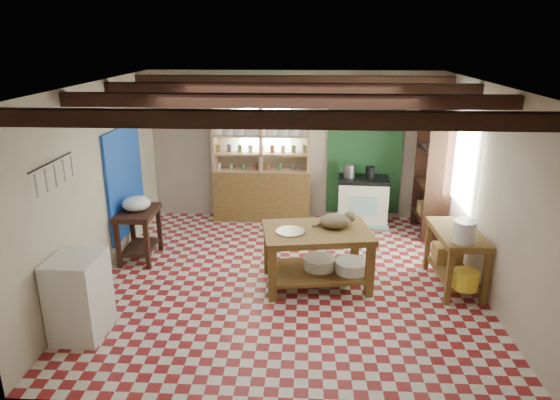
# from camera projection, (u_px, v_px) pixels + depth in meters

# --- Properties ---
(floor) EXTENTS (5.00, 5.00, 0.02)m
(floor) POSITION_uv_depth(u_px,v_px,m) (288.00, 279.00, 6.82)
(floor) COLOR maroon
(floor) RESTS_ON ground
(ceiling) EXTENTS (5.00, 5.00, 0.02)m
(ceiling) POSITION_uv_depth(u_px,v_px,m) (289.00, 84.00, 5.99)
(ceiling) COLOR #434348
(ceiling) RESTS_ON wall_back
(wall_back) EXTENTS (5.00, 0.04, 2.60)m
(wall_back) POSITION_uv_depth(u_px,v_px,m) (293.00, 146.00, 8.77)
(wall_back) COLOR #BDB098
(wall_back) RESTS_ON floor
(wall_front) EXTENTS (5.00, 0.04, 2.60)m
(wall_front) POSITION_uv_depth(u_px,v_px,m) (277.00, 277.00, 4.03)
(wall_front) COLOR #BDB098
(wall_front) RESTS_ON floor
(wall_left) EXTENTS (0.04, 5.00, 2.60)m
(wall_left) POSITION_uv_depth(u_px,v_px,m) (98.00, 185.00, 6.53)
(wall_left) COLOR #BDB098
(wall_left) RESTS_ON floor
(wall_right) EXTENTS (0.04, 5.00, 2.60)m
(wall_right) POSITION_uv_depth(u_px,v_px,m) (486.00, 190.00, 6.28)
(wall_right) COLOR #BDB098
(wall_right) RESTS_ON floor
(ceiling_beams) EXTENTS (5.00, 3.80, 0.15)m
(ceiling_beams) POSITION_uv_depth(u_px,v_px,m) (289.00, 94.00, 6.03)
(ceiling_beams) COLOR #351B12
(ceiling_beams) RESTS_ON ceiling
(blue_wall_patch) EXTENTS (0.04, 1.40, 1.60)m
(blue_wall_patch) POSITION_uv_depth(u_px,v_px,m) (125.00, 180.00, 7.44)
(blue_wall_patch) COLOR #1643AB
(blue_wall_patch) RESTS_ON wall_left
(green_wall_patch) EXTENTS (1.30, 0.04, 2.30)m
(green_wall_patch) POSITION_uv_depth(u_px,v_px,m) (365.00, 150.00, 8.70)
(green_wall_patch) COLOR #1D4822
(green_wall_patch) RESTS_ON wall_back
(window_back) EXTENTS (0.90, 0.02, 0.80)m
(window_back) POSITION_uv_depth(u_px,v_px,m) (265.00, 123.00, 8.65)
(window_back) COLOR silver
(window_back) RESTS_ON wall_back
(window_right) EXTENTS (0.02, 1.30, 1.20)m
(window_right) POSITION_uv_depth(u_px,v_px,m) (462.00, 163.00, 7.20)
(window_right) COLOR silver
(window_right) RESTS_ON wall_right
(utensil_rail) EXTENTS (0.06, 0.90, 0.28)m
(utensil_rail) POSITION_uv_depth(u_px,v_px,m) (52.00, 173.00, 5.24)
(utensil_rail) COLOR black
(utensil_rail) RESTS_ON wall_left
(pot_rack) EXTENTS (0.86, 0.12, 0.36)m
(pot_rack) POSITION_uv_depth(u_px,v_px,m) (371.00, 99.00, 8.01)
(pot_rack) COLOR black
(pot_rack) RESTS_ON ceiling
(shelving_unit) EXTENTS (1.70, 0.34, 2.20)m
(shelving_unit) POSITION_uv_depth(u_px,v_px,m) (261.00, 159.00, 8.68)
(shelving_unit) COLOR tan
(shelving_unit) RESTS_ON floor
(tall_rack) EXTENTS (0.40, 0.86, 2.00)m
(tall_rack) POSITION_uv_depth(u_px,v_px,m) (432.00, 175.00, 8.09)
(tall_rack) COLOR #351B12
(tall_rack) RESTS_ON floor
(work_table) EXTENTS (1.49, 1.11, 0.77)m
(work_table) POSITION_uv_depth(u_px,v_px,m) (316.00, 257.00, 6.55)
(work_table) COLOR brown
(work_table) RESTS_ON floor
(stove) EXTENTS (0.89, 0.63, 0.84)m
(stove) POSITION_uv_depth(u_px,v_px,m) (362.00, 201.00, 8.66)
(stove) COLOR white
(stove) RESTS_ON floor
(prep_table) EXTENTS (0.53, 0.76, 0.76)m
(prep_table) POSITION_uv_depth(u_px,v_px,m) (139.00, 235.00, 7.30)
(prep_table) COLOR #351B12
(prep_table) RESTS_ON floor
(white_cabinet) EXTENTS (0.53, 0.63, 0.93)m
(white_cabinet) POSITION_uv_depth(u_px,v_px,m) (79.00, 296.00, 5.42)
(white_cabinet) COLOR silver
(white_cabinet) RESTS_ON floor
(right_counter) EXTENTS (0.58, 1.11, 0.78)m
(right_counter) POSITION_uv_depth(u_px,v_px,m) (455.00, 259.00, 6.50)
(right_counter) COLOR brown
(right_counter) RESTS_ON floor
(cat) EXTENTS (0.50, 0.43, 0.19)m
(cat) POSITION_uv_depth(u_px,v_px,m) (336.00, 221.00, 6.47)
(cat) COLOR olive
(cat) RESTS_ON work_table
(steel_tray) EXTENTS (0.43, 0.43, 0.02)m
(steel_tray) POSITION_uv_depth(u_px,v_px,m) (291.00, 231.00, 6.34)
(steel_tray) COLOR #9B9BA2
(steel_tray) RESTS_ON work_table
(basin_large) EXTENTS (0.49, 0.49, 0.15)m
(basin_large) POSITION_uv_depth(u_px,v_px,m) (319.00, 263.00, 6.63)
(basin_large) COLOR silver
(basin_large) RESTS_ON work_table
(basin_small) EXTENTS (0.49, 0.49, 0.15)m
(basin_small) POSITION_uv_depth(u_px,v_px,m) (351.00, 266.00, 6.53)
(basin_small) COLOR silver
(basin_small) RESTS_ON work_table
(kettle_left) EXTENTS (0.21, 0.21, 0.22)m
(kettle_left) POSITION_uv_depth(u_px,v_px,m) (349.00, 171.00, 8.52)
(kettle_left) COLOR #9B9BA2
(kettle_left) RESTS_ON stove
(kettle_right) EXTENTS (0.17, 0.17, 0.20)m
(kettle_right) POSITION_uv_depth(u_px,v_px,m) (370.00, 172.00, 8.48)
(kettle_right) COLOR black
(kettle_right) RESTS_ON stove
(enamel_bowl) EXTENTS (0.41, 0.41, 0.20)m
(enamel_bowl) POSITION_uv_depth(u_px,v_px,m) (136.00, 204.00, 7.15)
(enamel_bowl) COLOR silver
(enamel_bowl) RESTS_ON prep_table
(white_bucket) EXTENTS (0.27, 0.27, 0.26)m
(white_bucket) POSITION_uv_depth(u_px,v_px,m) (464.00, 232.00, 6.00)
(white_bucket) COLOR silver
(white_bucket) RESTS_ON right_counter
(wicker_basket) EXTENTS (0.37, 0.30, 0.25)m
(wicker_basket) POSITION_uv_depth(u_px,v_px,m) (447.00, 253.00, 6.80)
(wicker_basket) COLOR #A57E42
(wicker_basket) RESTS_ON right_counter
(yellow_tub) EXTENTS (0.32, 0.32, 0.23)m
(yellow_tub) POSITION_uv_depth(u_px,v_px,m) (466.00, 280.00, 6.09)
(yellow_tub) COLOR gold
(yellow_tub) RESTS_ON right_counter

